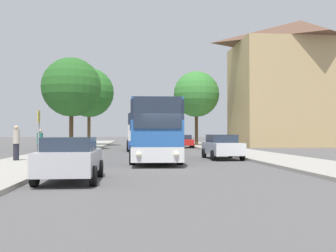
{
  "coord_description": "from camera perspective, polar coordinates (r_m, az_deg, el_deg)",
  "views": [
    {
      "loc": [
        -1.63,
        -18.4,
        1.61
      ],
      "look_at": [
        1.19,
        13.19,
        2.19
      ],
      "focal_mm": 42.0,
      "sensor_mm": 36.0,
      "label": 1
    }
  ],
  "objects": [
    {
      "name": "bus_middle",
      "position": [
        37.45,
        -3.79,
        -0.76
      ],
      "size": [
        2.8,
        11.21,
        3.37
      ],
      "rotation": [
        0.0,
        0.0,
        -0.0
      ],
      "color": "#2D519E",
      "rests_on": "ground_plane"
    },
    {
      "name": "parked_car_left_curb",
      "position": [
        13.51,
        -13.97,
        -4.55
      ],
      "size": [
        1.95,
        4.0,
        1.48
      ],
      "rotation": [
        0.0,
        0.0,
        0.0
      ],
      "color": "#B7B7BC",
      "rests_on": "ground_plane"
    },
    {
      "name": "sidewalk_left",
      "position": [
        19.23,
        -21.39,
        -5.56
      ],
      "size": [
        4.0,
        120.0,
        0.15
      ],
      "primitive_type": "cube",
      "color": "#A39E93",
      "rests_on": "ground_plane"
    },
    {
      "name": "bus_front",
      "position": [
        23.58,
        -1.92,
        -0.68
      ],
      "size": [
        3.0,
        12.0,
        3.29
      ],
      "rotation": [
        0.0,
        0.0,
        -0.03
      ],
      "color": "silver",
      "rests_on": "ground_plane"
    },
    {
      "name": "bus_stop_sign",
      "position": [
        21.09,
        -18.24,
        -0.5
      ],
      "size": [
        0.08,
        0.45,
        2.65
      ],
      "color": "gray",
      "rests_on": "sidewalk_left"
    },
    {
      "name": "sidewalk_right",
      "position": [
        20.38,
        20.06,
        -5.3
      ],
      "size": [
        4.0,
        120.0,
        0.15
      ],
      "primitive_type": "cube",
      "color": "#A39E93",
      "rests_on": "ground_plane"
    },
    {
      "name": "parked_car_right_far",
      "position": [
        43.37,
        2.23,
        -2.19
      ],
      "size": [
        2.17,
        4.06,
        1.42
      ],
      "rotation": [
        0.0,
        0.0,
        3.12
      ],
      "color": "red",
      "rests_on": "ground_plane"
    },
    {
      "name": "pedestrian_waiting_far",
      "position": [
        25.02,
        -18.1,
        -2.38
      ],
      "size": [
        0.36,
        0.36,
        1.7
      ],
      "rotation": [
        0.0,
        0.0,
        2.45
      ],
      "color": "#23232D",
      "rests_on": "sidewalk_left"
    },
    {
      "name": "tree_left_far",
      "position": [
        50.86,
        -11.39,
        4.77
      ],
      "size": [
        6.24,
        6.24,
        9.73
      ],
      "color": "#513D23",
      "rests_on": "sidewalk_left"
    },
    {
      "name": "tree_left_near",
      "position": [
        39.64,
        -13.84,
        5.49
      ],
      "size": [
        5.76,
        5.76,
        8.85
      ],
      "color": "#47331E",
      "rests_on": "sidewalk_left"
    },
    {
      "name": "parked_car_right_near",
      "position": [
        24.63,
        7.84,
        -2.94
      ],
      "size": [
        2.01,
        4.32,
        1.52
      ],
      "rotation": [
        0.0,
        0.0,
        3.16
      ],
      "color": "silver",
      "rests_on": "ground_plane"
    },
    {
      "name": "pedestrian_waiting_near",
      "position": [
        22.64,
        -21.17,
        -2.25
      ],
      "size": [
        0.36,
        0.36,
        1.88
      ],
      "rotation": [
        0.0,
        0.0,
        0.39
      ],
      "color": "#23232D",
      "rests_on": "sidewalk_left"
    },
    {
      "name": "ground_plane",
      "position": [
        18.54,
        -0.03,
        -6.03
      ],
      "size": [
        300.0,
        300.0,
        0.0
      ],
      "primitive_type": "plane",
      "color": "#565454",
      "rests_on": "ground"
    },
    {
      "name": "building_right_background",
      "position": [
        51.85,
        18.75,
        5.92
      ],
      "size": [
        16.25,
        10.25,
        15.7
      ],
      "color": "tan",
      "rests_on": "ground_plane"
    },
    {
      "name": "tree_right_near",
      "position": [
        48.92,
        4.14,
        4.62
      ],
      "size": [
        5.65,
        5.65,
        9.13
      ],
      "color": "#47331E",
      "rests_on": "sidewalk_right"
    }
  ]
}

